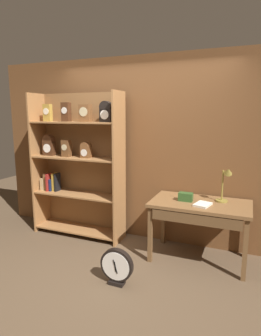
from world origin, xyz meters
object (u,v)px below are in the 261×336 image
(workbench, at_px, (200,210))
(desk_lamp, at_px, (225,182))
(bookshelf, at_px, (77,163))
(round_clock_large, at_px, (117,266))
(open_repair_manual, at_px, (203,204))
(toolbox_small, at_px, (186,197))

(workbench, bearing_deg, desk_lamp, 24.93)
(bookshelf, relative_size, workbench, 1.78)
(desk_lamp, height_order, round_clock_large, desk_lamp)
(desk_lamp, distance_m, round_clock_large, 1.61)
(bookshelf, height_order, desk_lamp, bookshelf)
(open_repair_manual, bearing_deg, bookshelf, -172.49)
(open_repair_manual, bearing_deg, workbench, 130.52)
(workbench, height_order, toolbox_small, toolbox_small)
(desk_lamp, relative_size, open_repair_manual, 2.06)
(desk_lamp, bearing_deg, bookshelf, 179.37)
(toolbox_small, xyz_separation_m, open_repair_manual, (0.22, -0.10, -0.04))
(bookshelf, bearing_deg, toolbox_small, -4.80)
(toolbox_small, bearing_deg, open_repair_manual, -24.97)
(bookshelf, relative_size, open_repair_manual, 9.60)
(workbench, bearing_deg, round_clock_large, -129.54)
(workbench, relative_size, round_clock_large, 2.92)
(desk_lamp, relative_size, round_clock_large, 1.12)
(bookshelf, bearing_deg, workbench, -4.61)
(toolbox_small, relative_size, open_repair_manual, 0.78)
(desk_lamp, height_order, open_repair_manual, desk_lamp)
(bookshelf, height_order, round_clock_large, bookshelf)
(bookshelf, bearing_deg, open_repair_manual, -7.38)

